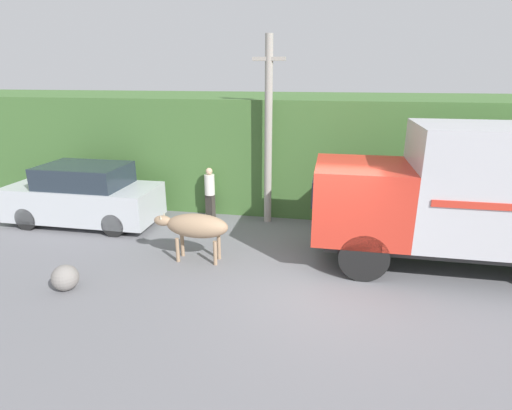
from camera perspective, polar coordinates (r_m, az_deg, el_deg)
ground_plane at (r=8.79m, az=8.41°, el=-11.30°), size 60.00×60.00×0.00m
hillside_embankment at (r=14.65m, az=10.01°, el=8.11°), size 32.00×5.50×3.58m
building_backdrop at (r=14.55m, az=-10.99°, el=6.82°), size 6.55×2.70×2.97m
cargo_truck at (r=10.01m, az=30.20°, el=1.24°), size 6.96×2.23×3.30m
brown_cow at (r=9.54m, az=-8.64°, el=-3.04°), size 1.83×0.58×1.18m
parked_suv at (r=12.87m, az=-23.34°, el=1.20°), size 4.39×1.80×1.79m
pedestrian_on_hill at (r=12.43m, az=-6.62°, el=2.10°), size 0.40×0.40×1.58m
utility_pole at (r=11.58m, az=1.78°, el=10.69°), size 0.90×0.22×5.32m
roadside_rock at (r=9.32m, az=-25.60°, el=-9.34°), size 0.55×0.55×0.55m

